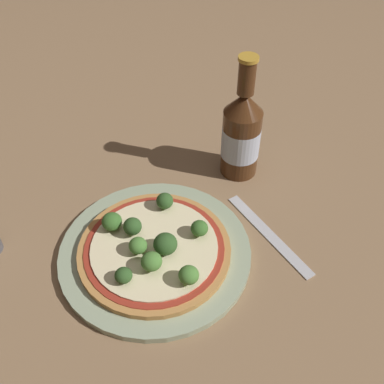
% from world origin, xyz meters
% --- Properties ---
extents(ground_plane, '(3.00, 3.00, 0.00)m').
position_xyz_m(ground_plane, '(0.00, 0.00, 0.00)').
color(ground_plane, '#846647').
extents(plate, '(0.30, 0.30, 0.01)m').
position_xyz_m(plate, '(0.02, -0.01, 0.01)').
color(plate, '#93A384').
rests_on(plate, ground_plane).
extents(pizza, '(0.23, 0.23, 0.01)m').
position_xyz_m(pizza, '(0.01, -0.01, 0.02)').
color(pizza, '#B77F42').
rests_on(pizza, plate).
extents(broccoli_floret_0, '(0.03, 0.03, 0.03)m').
position_xyz_m(broccoli_floret_0, '(-0.00, -0.05, 0.04)').
color(broccoli_floret_0, '#7A9E5B').
rests_on(broccoli_floret_0, pizza).
extents(broccoli_floret_1, '(0.04, 0.04, 0.03)m').
position_xyz_m(broccoli_floret_1, '(0.03, -0.03, 0.04)').
color(broccoli_floret_1, '#7A9E5B').
rests_on(broccoli_floret_1, pizza).
extents(broccoli_floret_2, '(0.03, 0.03, 0.03)m').
position_xyz_m(broccoli_floret_2, '(0.06, 0.06, 0.04)').
color(broccoli_floret_2, '#7A9E5B').
rests_on(broccoli_floret_2, pizza).
extents(broccoli_floret_3, '(0.03, 0.03, 0.03)m').
position_xyz_m(broccoli_floret_3, '(-0.03, 0.04, 0.04)').
color(broccoli_floret_3, '#7A9E5B').
rests_on(broccoli_floret_3, pizza).
extents(broccoli_floret_4, '(0.03, 0.03, 0.02)m').
position_xyz_m(broccoli_floret_4, '(-0.04, -0.06, 0.04)').
color(broccoli_floret_4, '#7A9E5B').
rests_on(broccoli_floret_4, pizza).
extents(broccoli_floret_5, '(0.03, 0.03, 0.03)m').
position_xyz_m(broccoli_floret_5, '(0.04, -0.09, 0.04)').
color(broccoli_floret_5, '#7A9E5B').
rests_on(broccoli_floret_5, pizza).
extents(broccoli_floret_6, '(0.03, 0.03, 0.03)m').
position_xyz_m(broccoli_floret_6, '(-0.01, 0.02, 0.04)').
color(broccoli_floret_6, '#7A9E5B').
rests_on(broccoli_floret_6, pizza).
extents(broccoli_floret_7, '(0.03, 0.03, 0.03)m').
position_xyz_m(broccoli_floret_7, '(0.09, -0.02, 0.04)').
color(broccoli_floret_7, '#7A9E5B').
rests_on(broccoli_floret_7, pizza).
extents(broccoli_floret_8, '(0.03, 0.03, 0.03)m').
position_xyz_m(broccoli_floret_8, '(-0.01, -0.02, 0.04)').
color(broccoli_floret_8, '#7A9E5B').
rests_on(broccoli_floret_8, pizza).
extents(beer_bottle, '(0.07, 0.07, 0.23)m').
position_xyz_m(beer_bottle, '(0.22, 0.12, 0.08)').
color(beer_bottle, '#472814').
rests_on(beer_bottle, ground_plane).
extents(fork, '(0.06, 0.20, 0.00)m').
position_xyz_m(fork, '(0.20, -0.04, 0.00)').
color(fork, '#B2B2B7').
rests_on(fork, ground_plane).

